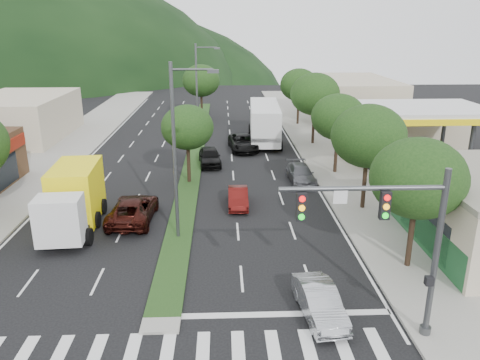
{
  "coord_description": "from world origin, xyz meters",
  "views": [
    {
      "loc": [
        2.64,
        -16.93,
        11.81
      ],
      "look_at": [
        3.72,
        11.09,
        2.48
      ],
      "focal_mm": 35.0,
      "sensor_mm": 36.0,
      "label": 1
    }
  ],
  "objects_px": {
    "streetlight_mid": "(199,87)",
    "car_queue_a": "(210,156)",
    "car_queue_d": "(243,143)",
    "sedan_silver": "(319,302)",
    "traffic_signal": "(398,231)",
    "car_queue_b": "(301,174)",
    "tree_med_near": "(187,127)",
    "tree_r_d": "(315,94)",
    "box_truck": "(74,200)",
    "streetlight_near": "(178,145)",
    "motorhome": "(264,122)",
    "tree_r_b": "(368,136)",
    "car_queue_c": "(238,197)",
    "tree_med_far": "(201,81)",
    "tree_r_a": "(418,178)",
    "tree_r_c": "(338,117)",
    "suv_maroon": "(133,209)",
    "tree_r_e": "(299,85)"
  },
  "relations": [
    {
      "from": "tree_r_a",
      "to": "sedan_silver",
      "type": "height_order",
      "value": "tree_r_a"
    },
    {
      "from": "tree_r_b",
      "to": "car_queue_a",
      "type": "bearing_deg",
      "value": 133.98
    },
    {
      "from": "tree_r_a",
      "to": "car_queue_d",
      "type": "xyz_separation_m",
      "value": [
        -7.32,
        23.88,
        -4.06
      ]
    },
    {
      "from": "sedan_silver",
      "to": "suv_maroon",
      "type": "height_order",
      "value": "suv_maroon"
    },
    {
      "from": "tree_r_d",
      "to": "streetlight_near",
      "type": "xyz_separation_m",
      "value": [
        -11.79,
        -22.0,
        0.4
      ]
    },
    {
      "from": "tree_r_a",
      "to": "car_queue_b",
      "type": "distance_m",
      "value": 14.84
    },
    {
      "from": "tree_r_e",
      "to": "tree_med_near",
      "type": "relative_size",
      "value": 1.11
    },
    {
      "from": "tree_r_e",
      "to": "motorhome",
      "type": "xyz_separation_m",
      "value": [
        -4.92,
        -8.7,
        -2.78
      ]
    },
    {
      "from": "tree_med_near",
      "to": "streetlight_near",
      "type": "relative_size",
      "value": 0.6
    },
    {
      "from": "streetlight_near",
      "to": "tree_med_far",
      "type": "bearing_deg",
      "value": 90.33
    },
    {
      "from": "tree_r_d",
      "to": "car_queue_d",
      "type": "relative_size",
      "value": 1.31
    },
    {
      "from": "tree_r_d",
      "to": "car_queue_a",
      "type": "height_order",
      "value": "tree_r_d"
    },
    {
      "from": "suv_maroon",
      "to": "traffic_signal",
      "type": "bearing_deg",
      "value": 136.63
    },
    {
      "from": "tree_r_c",
      "to": "sedan_silver",
      "type": "height_order",
      "value": "tree_r_c"
    },
    {
      "from": "traffic_signal",
      "to": "car_queue_b",
      "type": "relative_size",
      "value": 1.54
    },
    {
      "from": "tree_r_b",
      "to": "car_queue_c",
      "type": "relative_size",
      "value": 1.83
    },
    {
      "from": "car_queue_d",
      "to": "streetlight_near",
      "type": "bearing_deg",
      "value": -108.09
    },
    {
      "from": "streetlight_mid",
      "to": "motorhome",
      "type": "distance_m",
      "value": 7.89
    },
    {
      "from": "tree_r_e",
      "to": "streetlight_near",
      "type": "distance_m",
      "value": 34.11
    },
    {
      "from": "traffic_signal",
      "to": "car_queue_b",
      "type": "bearing_deg",
      "value": 90.7
    },
    {
      "from": "tree_med_near",
      "to": "box_truck",
      "type": "xyz_separation_m",
      "value": [
        -6.41,
        -8.06,
        -2.71
      ]
    },
    {
      "from": "streetlight_mid",
      "to": "car_queue_c",
      "type": "distance_m",
      "value": 21.01
    },
    {
      "from": "tree_r_d",
      "to": "tree_r_e",
      "type": "xyz_separation_m",
      "value": [
        0.0,
        10.0,
        -0.29
      ]
    },
    {
      "from": "car_queue_b",
      "to": "car_queue_d",
      "type": "bearing_deg",
      "value": 109.9
    },
    {
      "from": "car_queue_c",
      "to": "tree_med_near",
      "type": "bearing_deg",
      "value": 125.99
    },
    {
      "from": "tree_med_far",
      "to": "suv_maroon",
      "type": "height_order",
      "value": "tree_med_far"
    },
    {
      "from": "streetlight_mid",
      "to": "car_queue_d",
      "type": "height_order",
      "value": "streetlight_mid"
    },
    {
      "from": "traffic_signal",
      "to": "tree_med_far",
      "type": "relative_size",
      "value": 1.01
    },
    {
      "from": "tree_r_b",
      "to": "car_queue_b",
      "type": "distance_m",
      "value": 8.0
    },
    {
      "from": "car_queue_a",
      "to": "car_queue_b",
      "type": "relative_size",
      "value": 0.99
    },
    {
      "from": "tree_r_d",
      "to": "box_truck",
      "type": "relative_size",
      "value": 0.95
    },
    {
      "from": "streetlight_mid",
      "to": "car_queue_a",
      "type": "bearing_deg",
      "value": -82.71
    },
    {
      "from": "traffic_signal",
      "to": "tree_med_far",
      "type": "height_order",
      "value": "tree_med_far"
    },
    {
      "from": "tree_r_d",
      "to": "car_queue_b",
      "type": "distance_m",
      "value": 13.33
    },
    {
      "from": "tree_r_c",
      "to": "tree_med_far",
      "type": "relative_size",
      "value": 0.93
    },
    {
      "from": "tree_r_a",
      "to": "tree_r_c",
      "type": "bearing_deg",
      "value": 90.0
    },
    {
      "from": "motorhome",
      "to": "tree_r_d",
      "type": "bearing_deg",
      "value": -11.81
    },
    {
      "from": "car_queue_d",
      "to": "sedan_silver",
      "type": "bearing_deg",
      "value": -91.33
    },
    {
      "from": "tree_r_b",
      "to": "tree_r_e",
      "type": "distance_m",
      "value": 28.0
    },
    {
      "from": "traffic_signal",
      "to": "motorhome",
      "type": "distance_m",
      "value": 32.99
    },
    {
      "from": "box_truck",
      "to": "streetlight_mid",
      "type": "bearing_deg",
      "value": -109.71
    },
    {
      "from": "tree_r_b",
      "to": "streetlight_near",
      "type": "relative_size",
      "value": 0.69
    },
    {
      "from": "tree_r_a",
      "to": "suv_maroon",
      "type": "relative_size",
      "value": 1.19
    },
    {
      "from": "box_truck",
      "to": "car_queue_c",
      "type": "bearing_deg",
      "value": -167.42
    },
    {
      "from": "tree_med_near",
      "to": "car_queue_a",
      "type": "distance_m",
      "value": 6.28
    },
    {
      "from": "car_queue_b",
      "to": "box_truck",
      "type": "xyz_separation_m",
      "value": [
        -15.2,
        -7.94,
        1.06
      ]
    },
    {
      "from": "tree_r_e",
      "to": "motorhome",
      "type": "height_order",
      "value": "tree_r_e"
    },
    {
      "from": "car_queue_a",
      "to": "motorhome",
      "type": "relative_size",
      "value": 0.43
    },
    {
      "from": "tree_r_a",
      "to": "sedan_silver",
      "type": "xyz_separation_m",
      "value": [
        -5.33,
        -3.95,
        -4.14
      ]
    },
    {
      "from": "tree_r_e",
      "to": "car_queue_d",
      "type": "distance_m",
      "value": 14.75
    }
  ]
}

